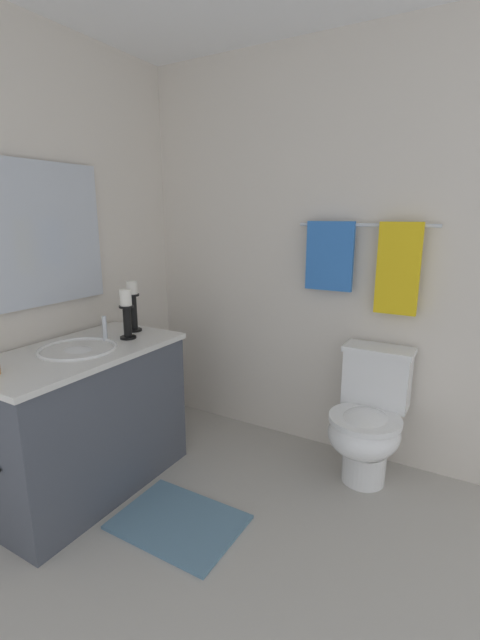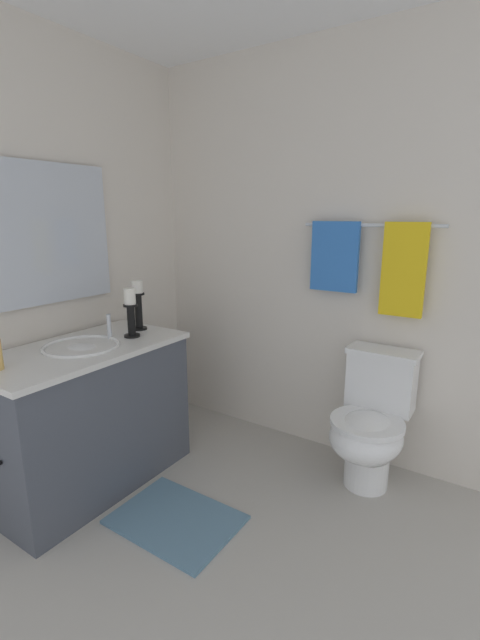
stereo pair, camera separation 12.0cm
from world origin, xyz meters
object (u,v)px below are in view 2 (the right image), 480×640
at_px(vanity_cabinet, 88,416).
at_px(candle_holder_short, 131,311).
at_px(mirror, 39,235).
at_px(candle_holder_tall, 138,304).
at_px(sink_basin, 82,354).
at_px(bath_mat, 176,520).
at_px(towel_center, 403,270).
at_px(toilet, 371,424).
at_px(towel_near_vanity, 335,257).
at_px(towel_bar, 371,225).

height_order(vanity_cabinet, candle_holder_short, candle_holder_short).
xyz_separation_m(vanity_cabinet, candle_holder_short, (0.08, 0.29, 0.55)).
distance_m(mirror, candle_holder_tall, 0.66).
height_order(sink_basin, bath_mat, sink_basin).
xyz_separation_m(sink_basin, towel_center, (1.37, 1.04, 0.43)).
height_order(mirror, toilet, mirror).
xyz_separation_m(vanity_cabinet, towel_near_vanity, (0.98, 1.04, 0.84)).
bearing_deg(towel_bar, toilet, -57.81).
bearing_deg(toilet, candle_holder_tall, -162.87).
bearing_deg(toilet, mirror, -152.40).
relative_size(vanity_cabinet, toilet, 1.45).
height_order(sink_basin, candle_holder_tall, candle_holder_tall).
height_order(sink_basin, mirror, mirror).
xyz_separation_m(sink_basin, towel_bar, (1.17, 1.05, 0.66)).
xyz_separation_m(candle_holder_short, bath_mat, (0.55, -0.29, -0.94)).
distance_m(candle_holder_tall, toilet, 1.50).
relative_size(candle_holder_tall, bath_mat, 0.50).
relative_size(sink_basin, bath_mat, 0.67).
bearing_deg(bath_mat, mirror, 180.00).
bearing_deg(mirror, toilet, 27.60).
relative_size(sink_basin, candle_holder_tall, 1.35).
distance_m(sink_basin, bath_mat, 0.98).
xyz_separation_m(vanity_cabinet, candle_holder_tall, (-0.01, 0.43, 0.55)).
relative_size(mirror, towel_center, 1.76).
height_order(sink_basin, towel_near_vanity, towel_near_vanity).
relative_size(towel_bar, towel_center, 1.55).
xyz_separation_m(candle_holder_short, towel_bar, (1.10, 0.77, 0.48)).
relative_size(vanity_cabinet, towel_bar, 1.40).
height_order(vanity_cabinet, mirror, mirror).
bearing_deg(mirror, sink_basin, 0.20).
distance_m(candle_holder_short, towel_bar, 1.42).
distance_m(vanity_cabinet, mirror, 1.01).
height_order(toilet, towel_near_vanity, towel_near_vanity).
bearing_deg(towel_near_vanity, towel_bar, 5.29).
relative_size(mirror, candle_holder_tall, 2.96).
relative_size(vanity_cabinet, sink_basin, 2.71).
bearing_deg(sink_basin, toilet, 32.36).
bearing_deg(towel_near_vanity, candle_holder_tall, -148.22).
bearing_deg(candle_holder_short, bath_mat, -27.51).
relative_size(sink_basin, mirror, 0.45).
distance_m(towel_bar, towel_near_vanity, 0.27).
bearing_deg(towel_near_vanity, towel_center, 0.00).
relative_size(candle_holder_short, towel_bar, 0.36).
relative_size(candle_holder_short, towel_center, 0.56).
distance_m(vanity_cabinet, candle_holder_tall, 0.70).
bearing_deg(candle_holder_tall, sink_basin, -88.78).
xyz_separation_m(mirror, candle_holder_tall, (0.27, 0.43, -0.42)).
height_order(candle_holder_short, towel_bar, towel_bar).
bearing_deg(sink_basin, towel_center, 37.15).
bearing_deg(mirror, towel_near_vanity, 39.49).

